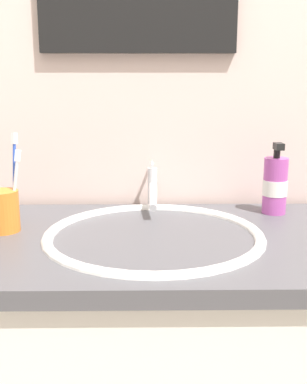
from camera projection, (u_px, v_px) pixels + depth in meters
The scene contains 7 objects.
tiled_wall_back at pixel (139, 62), 1.22m from camera, with size 2.32×0.04×2.40m, color beige.
sink_basin at pixel (154, 250), 1.00m from camera, with size 0.47×0.47×0.10m.
faucet at pixel (152, 190), 1.19m from camera, with size 0.02×0.17×0.12m.
toothbrush_cup at pixel (2, 211), 1.02m from camera, with size 0.07×0.07×0.09m, color orange.
toothbrush_white at pixel (15, 184), 1.01m from camera, with size 0.04×0.01×0.17m.
toothbrush_blue at pixel (14, 174), 1.03m from camera, with size 0.02×0.03×0.21m.
soap_dispenser at pixel (275, 185), 1.16m from camera, with size 0.06×0.06×0.18m.
Camera 1 is at (0.02, -0.95, 1.15)m, focal length 44.12 mm.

